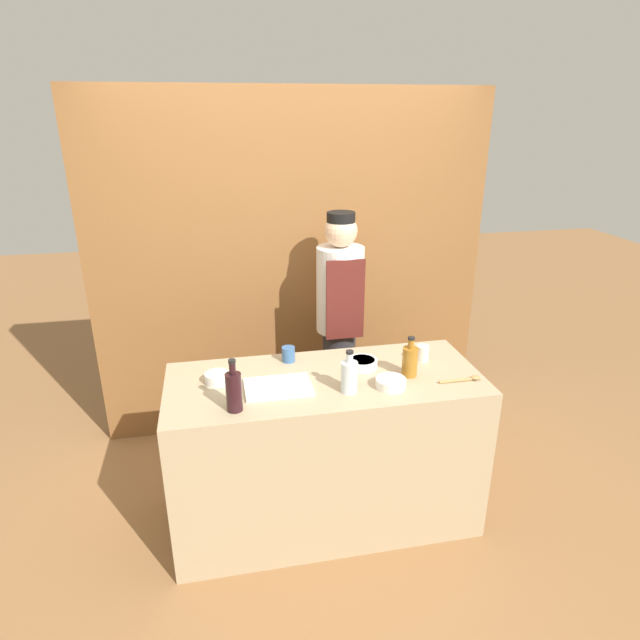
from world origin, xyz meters
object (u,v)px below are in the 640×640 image
sauce_bowl_white (363,363)px  sauce_bowl_purple (217,377)px  bottle_wine (234,391)px  sauce_bowl_red (391,382)px  wooden_spoon (465,379)px  cup_cream (423,353)px  cutting_board (278,387)px  bottle_clear (349,376)px  bottle_amber (410,361)px  chef_center (340,323)px  cup_blue (288,354)px

sauce_bowl_white → sauce_bowl_purple: 0.80m
sauce_bowl_purple → bottle_wine: (0.08, -0.30, 0.07)m
sauce_bowl_red → sauce_bowl_purple: 0.91m
sauce_bowl_purple → bottle_wine: bearing=-75.8°
wooden_spoon → cup_cream: bearing=115.0°
cutting_board → bottle_clear: bottle_clear is taller
wooden_spoon → cutting_board: bearing=173.4°
sauce_bowl_red → cutting_board: size_ratio=0.46×
wooden_spoon → bottle_amber: bearing=155.8°
bottle_clear → sauce_bowl_purple: bearing=160.4°
sauce_bowl_red → bottle_wine: (-0.80, -0.07, 0.08)m
sauce_bowl_white → wooden_spoon: 0.55m
bottle_wine → cup_cream: 1.13m
sauce_bowl_red → chef_center: (-0.05, 0.91, -0.02)m
sauce_bowl_red → wooden_spoon: sauce_bowl_red is taller
sauce_bowl_red → cup_blue: cup_blue is taller
chef_center → cutting_board: bearing=-122.5°
wooden_spoon → sauce_bowl_purple: bearing=169.2°
wooden_spoon → sauce_bowl_white: bearing=151.2°
bottle_clear → chef_center: chef_center is taller
bottle_wine → wooden_spoon: bearing=2.5°
sauce_bowl_red → bottle_amber: bottle_amber is taller
sauce_bowl_red → sauce_bowl_purple: bearing=165.2°
sauce_bowl_purple → bottle_clear: bottle_clear is taller
cutting_board → cup_blue: (0.10, 0.31, 0.03)m
sauce_bowl_purple → bottle_clear: 0.70m
sauce_bowl_white → bottle_clear: 0.30m
sauce_bowl_red → cup_blue: (-0.47, 0.41, 0.02)m
wooden_spoon → chef_center: size_ratio=0.14×
bottle_amber → wooden_spoon: 0.30m
sauce_bowl_red → cutting_board: bearing=170.2°
bottle_clear → bottle_wine: (-0.58, -0.07, 0.01)m
sauce_bowl_purple → chef_center: 1.07m
cutting_board → bottle_wine: 0.30m
bottle_wine → cup_cream: bearing=17.1°
chef_center → sauce_bowl_red: bearing=-86.7°
sauce_bowl_red → chef_center: chef_center is taller
cutting_board → cup_blue: cup_blue is taller
bottle_clear → sauce_bowl_white: bearing=60.5°
sauce_bowl_red → sauce_bowl_purple: size_ratio=1.21×
wooden_spoon → bottle_clear: bearing=178.8°
cup_blue → bottle_clear: bearing=-58.7°
bottle_clear → cup_blue: bearing=121.3°
sauce_bowl_purple → cutting_board: bearing=-23.5°
sauce_bowl_white → bottle_wine: 0.79m
bottle_amber → cutting_board: bearing=-179.5°
sauce_bowl_red → sauce_bowl_purple: sauce_bowl_purple is taller
bottle_amber → chef_center: bearing=103.4°
sauce_bowl_red → sauce_bowl_white: size_ratio=0.95×
sauce_bowl_purple → bottle_clear: (0.65, -0.23, 0.06)m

